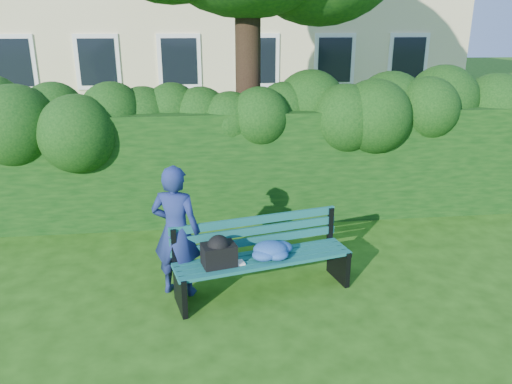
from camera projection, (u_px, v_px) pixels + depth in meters
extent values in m
plane|color=#1F480F|center=(262.00, 276.00, 6.44)|extent=(80.00, 80.00, 0.00)
cube|color=white|center=(13.00, 63.00, 14.49)|extent=(1.30, 0.08, 1.60)
cube|color=black|center=(12.00, 63.00, 14.45)|extent=(1.05, 0.04, 1.35)
cube|color=white|center=(98.00, 62.00, 14.76)|extent=(1.30, 0.08, 1.60)
cube|color=black|center=(97.00, 62.00, 14.73)|extent=(1.05, 0.04, 1.35)
cube|color=white|center=(179.00, 61.00, 15.04)|extent=(1.30, 0.08, 1.60)
cube|color=black|center=(179.00, 61.00, 15.00)|extent=(1.05, 0.04, 1.35)
cube|color=white|center=(258.00, 61.00, 15.31)|extent=(1.30, 0.08, 1.60)
cube|color=black|center=(258.00, 61.00, 15.27)|extent=(1.05, 0.04, 1.35)
cube|color=white|center=(334.00, 60.00, 15.58)|extent=(1.30, 0.08, 1.60)
cube|color=black|center=(335.00, 60.00, 15.54)|extent=(1.05, 0.04, 1.35)
cube|color=white|center=(408.00, 59.00, 15.85)|extent=(1.30, 0.08, 1.60)
cube|color=black|center=(408.00, 59.00, 15.81)|extent=(1.05, 0.04, 1.35)
cube|color=black|center=(244.00, 164.00, 8.21)|extent=(10.00, 1.00, 1.80)
cylinder|color=black|center=(248.00, 60.00, 8.45)|extent=(0.43, 0.43, 5.02)
cube|color=#0D4343|center=(269.00, 266.00, 5.75)|extent=(2.09, 0.57, 0.04)
cube|color=#0D4343|center=(265.00, 261.00, 5.85)|extent=(2.09, 0.57, 0.04)
cube|color=#0D4343|center=(262.00, 257.00, 5.96)|extent=(2.09, 0.57, 0.04)
cube|color=#0D4343|center=(258.00, 253.00, 6.07)|extent=(2.09, 0.57, 0.04)
cube|color=#0D4343|center=(256.00, 241.00, 6.10)|extent=(2.08, 0.51, 0.10)
cube|color=#0D4343|center=(256.00, 230.00, 6.06)|extent=(2.08, 0.51, 0.10)
cube|color=#0D4343|center=(256.00, 220.00, 6.03)|extent=(2.08, 0.51, 0.10)
cube|color=black|center=(180.00, 291.00, 5.66)|extent=(0.17, 0.50, 0.44)
cube|color=black|center=(174.00, 247.00, 5.75)|extent=(0.07, 0.07, 0.45)
cube|color=black|center=(180.00, 276.00, 5.54)|extent=(0.15, 0.42, 0.05)
cube|color=black|center=(338.00, 263.00, 6.31)|extent=(0.17, 0.50, 0.44)
cube|color=black|center=(330.00, 224.00, 6.40)|extent=(0.07, 0.07, 0.45)
cube|color=black|center=(341.00, 249.00, 6.19)|extent=(0.15, 0.42, 0.05)
cube|color=white|center=(236.00, 263.00, 5.74)|extent=(0.20, 0.17, 0.02)
cube|color=black|center=(219.00, 255.00, 5.68)|extent=(0.43, 0.34, 0.26)
imported|color=navy|center=(176.00, 231.00, 5.82)|extent=(0.67, 0.55, 1.60)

